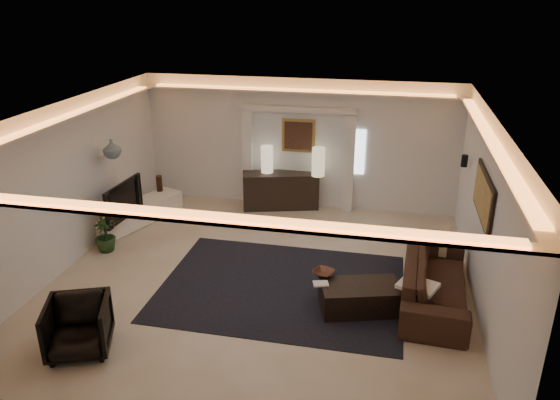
% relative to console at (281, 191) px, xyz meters
% --- Properties ---
extents(floor, '(7.00, 7.00, 0.00)m').
position_rel_console_xyz_m(floor, '(0.36, -3.25, -0.40)').
color(floor, beige).
rests_on(floor, ground).
extents(ceiling, '(7.00, 7.00, 0.00)m').
position_rel_console_xyz_m(ceiling, '(0.36, -3.25, 2.50)').
color(ceiling, white).
rests_on(ceiling, ground).
extents(wall_back, '(7.00, 0.00, 7.00)m').
position_rel_console_xyz_m(wall_back, '(0.36, 0.25, 1.05)').
color(wall_back, silver).
rests_on(wall_back, ground).
extents(wall_front, '(7.00, 0.00, 7.00)m').
position_rel_console_xyz_m(wall_front, '(0.36, -6.75, 1.05)').
color(wall_front, silver).
rests_on(wall_front, ground).
extents(wall_left, '(0.00, 7.00, 7.00)m').
position_rel_console_xyz_m(wall_left, '(-3.14, -3.25, 1.05)').
color(wall_left, silver).
rests_on(wall_left, ground).
extents(wall_right, '(0.00, 7.00, 7.00)m').
position_rel_console_xyz_m(wall_right, '(3.86, -3.25, 1.05)').
color(wall_right, silver).
rests_on(wall_right, ground).
extents(cove_soffit, '(7.00, 7.00, 0.04)m').
position_rel_console_xyz_m(cove_soffit, '(0.36, -3.25, 2.22)').
color(cove_soffit, silver).
rests_on(cove_soffit, ceiling).
extents(daylight_slit, '(0.25, 0.03, 1.00)m').
position_rel_console_xyz_m(daylight_slit, '(1.71, 0.23, 0.95)').
color(daylight_slit, white).
rests_on(daylight_slit, wall_back).
extents(area_rug, '(4.00, 3.00, 0.01)m').
position_rel_console_xyz_m(area_rug, '(0.76, -3.45, -0.39)').
color(area_rug, black).
rests_on(area_rug, ground).
extents(pilaster_left, '(0.22, 0.20, 2.20)m').
position_rel_console_xyz_m(pilaster_left, '(-0.79, 0.15, 0.70)').
color(pilaster_left, silver).
rests_on(pilaster_left, ground).
extents(pilaster_right, '(0.22, 0.20, 2.20)m').
position_rel_console_xyz_m(pilaster_right, '(1.51, 0.15, 0.70)').
color(pilaster_right, silver).
rests_on(pilaster_right, ground).
extents(alcove_header, '(2.52, 0.20, 0.12)m').
position_rel_console_xyz_m(alcove_header, '(0.36, 0.15, 1.85)').
color(alcove_header, silver).
rests_on(alcove_header, wall_back).
extents(painting_frame, '(0.74, 0.04, 0.74)m').
position_rel_console_xyz_m(painting_frame, '(0.36, 0.22, 1.25)').
color(painting_frame, tan).
rests_on(painting_frame, wall_back).
extents(painting_canvas, '(0.62, 0.02, 0.62)m').
position_rel_console_xyz_m(painting_canvas, '(0.36, 0.19, 1.25)').
color(painting_canvas, '#4C2D1E').
rests_on(painting_canvas, wall_back).
extents(art_panel_frame, '(0.04, 1.64, 0.74)m').
position_rel_console_xyz_m(art_panel_frame, '(3.83, -2.95, 1.30)').
color(art_panel_frame, black).
rests_on(art_panel_frame, wall_right).
extents(art_panel_gold, '(0.02, 1.50, 0.62)m').
position_rel_console_xyz_m(art_panel_gold, '(3.80, -2.95, 1.30)').
color(art_panel_gold, tan).
rests_on(art_panel_gold, wall_right).
extents(wall_sconce, '(0.12, 0.12, 0.22)m').
position_rel_console_xyz_m(wall_sconce, '(3.74, -1.05, 1.28)').
color(wall_sconce, black).
rests_on(wall_sconce, wall_right).
extents(wall_niche, '(0.10, 0.55, 0.04)m').
position_rel_console_xyz_m(wall_niche, '(-3.08, -1.85, 1.25)').
color(wall_niche, silver).
rests_on(wall_niche, wall_left).
extents(console, '(1.77, 0.97, 0.85)m').
position_rel_console_xyz_m(console, '(0.00, 0.00, 0.00)').
color(console, black).
rests_on(console, ground).
extents(lamp_left, '(0.33, 0.33, 0.60)m').
position_rel_console_xyz_m(lamp_left, '(-0.31, 0.00, 0.69)').
color(lamp_left, beige).
rests_on(lamp_left, console).
extents(lamp_right, '(0.36, 0.36, 0.64)m').
position_rel_console_xyz_m(lamp_right, '(0.85, 0.00, 0.69)').
color(lamp_right, beige).
rests_on(lamp_right, console).
extents(media_ledge, '(1.29, 2.28, 0.42)m').
position_rel_console_xyz_m(media_ledge, '(-2.79, -1.53, -0.18)').
color(media_ledge, white).
rests_on(media_ledge, ground).
extents(tv, '(1.29, 0.23, 0.74)m').
position_rel_console_xyz_m(tv, '(-2.79, -2.22, 0.42)').
color(tv, black).
rests_on(tv, media_ledge).
extents(figurine, '(0.14, 0.14, 0.36)m').
position_rel_console_xyz_m(figurine, '(-2.64, -0.67, 0.24)').
color(figurine, '#321A11').
rests_on(figurine, media_ledge).
extents(ginger_jar, '(0.42, 0.42, 0.36)m').
position_rel_console_xyz_m(ginger_jar, '(-2.79, -2.22, 1.45)').
color(ginger_jar, slate).
rests_on(ginger_jar, wall_niche).
extents(plant, '(0.41, 0.41, 0.68)m').
position_rel_console_xyz_m(plant, '(-2.79, -2.84, -0.06)').
color(plant, '#1D3417').
rests_on(plant, ground).
extents(sofa, '(2.54, 1.11, 0.73)m').
position_rel_console_xyz_m(sofa, '(3.22, -3.33, -0.04)').
color(sofa, '#3A1F11').
rests_on(sofa, ground).
extents(throw_blanket, '(0.68, 0.63, 0.06)m').
position_rel_console_xyz_m(throw_blanket, '(2.92, -3.87, 0.15)').
color(throw_blanket, white).
rests_on(throw_blanket, sofa).
extents(throw_pillow, '(0.21, 0.46, 0.44)m').
position_rel_console_xyz_m(throw_pillow, '(3.43, -2.21, 0.15)').
color(throw_pillow, tan).
rests_on(throw_pillow, sofa).
extents(coffee_table, '(1.35, 0.98, 0.45)m').
position_rel_console_xyz_m(coffee_table, '(2.08, -3.84, -0.20)').
color(coffee_table, black).
rests_on(coffee_table, ground).
extents(bowl, '(0.42, 0.42, 0.08)m').
position_rel_console_xyz_m(bowl, '(1.48, -3.66, 0.05)').
color(bowl, '#44271A').
rests_on(bowl, coffee_table).
extents(magazine, '(0.27, 0.23, 0.03)m').
position_rel_console_xyz_m(magazine, '(1.48, -3.95, 0.02)').
color(magazine, silver).
rests_on(magazine, coffee_table).
extents(armchair, '(1.07, 1.08, 0.76)m').
position_rel_console_xyz_m(armchair, '(-1.61, -5.67, -0.02)').
color(armchair, black).
rests_on(armchair, ground).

